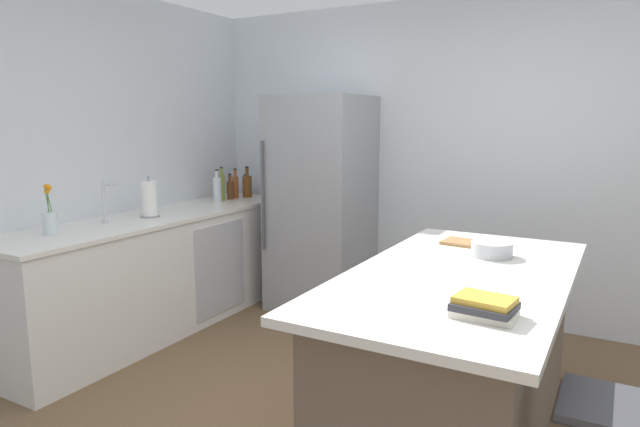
{
  "coord_description": "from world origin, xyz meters",
  "views": [
    {
      "loc": [
        1.07,
        -2.26,
        1.63
      ],
      "look_at": [
        -0.73,
        0.96,
        1.0
      ],
      "focal_mm": 30.86,
      "sensor_mm": 36.0,
      "label": 1
    }
  ],
  "objects_px": {
    "cookbook_stack": "(484,307)",
    "kitchen_island": "(456,358)",
    "cutting_board": "(473,244)",
    "sink_faucet": "(105,202)",
    "paper_towel_roll": "(149,200)",
    "soda_bottle": "(217,189)",
    "flower_vase": "(50,219)",
    "mixing_bowl": "(492,249)",
    "refrigerator": "(321,204)",
    "olive_oil_bottle": "(222,187)",
    "hot_sauce_bottle": "(245,187)",
    "vinegar_bottle": "(235,186)",
    "whiskey_bottle": "(247,186)",
    "syrup_bottle": "(230,189)"
  },
  "relations": [
    {
      "from": "hot_sauce_bottle",
      "to": "vinegar_bottle",
      "type": "relative_size",
      "value": 0.75
    },
    {
      "from": "soda_bottle",
      "to": "flower_vase",
      "type": "bearing_deg",
      "value": -90.53
    },
    {
      "from": "syrup_bottle",
      "to": "cookbook_stack",
      "type": "relative_size",
      "value": 1.02
    },
    {
      "from": "flower_vase",
      "to": "paper_towel_roll",
      "type": "relative_size",
      "value": 1.05
    },
    {
      "from": "hot_sauce_bottle",
      "to": "paper_towel_roll",
      "type": "bearing_deg",
      "value": -85.8
    },
    {
      "from": "mixing_bowl",
      "to": "cutting_board",
      "type": "height_order",
      "value": "mixing_bowl"
    },
    {
      "from": "syrup_bottle",
      "to": "vinegar_bottle",
      "type": "bearing_deg",
      "value": 96.27
    },
    {
      "from": "sink_faucet",
      "to": "cutting_board",
      "type": "bearing_deg",
      "value": 13.95
    },
    {
      "from": "sink_faucet",
      "to": "vinegar_bottle",
      "type": "bearing_deg",
      "value": 89.87
    },
    {
      "from": "sink_faucet",
      "to": "cookbook_stack",
      "type": "relative_size",
      "value": 1.27
    },
    {
      "from": "flower_vase",
      "to": "vinegar_bottle",
      "type": "relative_size",
      "value": 1.19
    },
    {
      "from": "vinegar_bottle",
      "to": "mixing_bowl",
      "type": "bearing_deg",
      "value": -22.81
    },
    {
      "from": "whiskey_bottle",
      "to": "syrup_bottle",
      "type": "relative_size",
      "value": 1.22
    },
    {
      "from": "vinegar_bottle",
      "to": "whiskey_bottle",
      "type": "bearing_deg",
      "value": 59.01
    },
    {
      "from": "sink_faucet",
      "to": "vinegar_bottle",
      "type": "distance_m",
      "value": 1.47
    },
    {
      "from": "paper_towel_roll",
      "to": "mixing_bowl",
      "type": "bearing_deg",
      "value": 0.96
    },
    {
      "from": "kitchen_island",
      "to": "soda_bottle",
      "type": "distance_m",
      "value": 2.83
    },
    {
      "from": "flower_vase",
      "to": "cutting_board",
      "type": "distance_m",
      "value": 2.64
    },
    {
      "from": "refrigerator",
      "to": "soda_bottle",
      "type": "xyz_separation_m",
      "value": [
        -0.88,
        -0.32,
        0.11
      ]
    },
    {
      "from": "whiskey_bottle",
      "to": "olive_oil_bottle",
      "type": "bearing_deg",
      "value": -101.97
    },
    {
      "from": "sink_faucet",
      "to": "paper_towel_roll",
      "type": "bearing_deg",
      "value": 78.39
    },
    {
      "from": "refrigerator",
      "to": "whiskey_bottle",
      "type": "distance_m",
      "value": 0.85
    },
    {
      "from": "cutting_board",
      "to": "mixing_bowl",
      "type": "bearing_deg",
      "value": -55.35
    },
    {
      "from": "kitchen_island",
      "to": "cookbook_stack",
      "type": "relative_size",
      "value": 8.29
    },
    {
      "from": "refrigerator",
      "to": "olive_oil_bottle",
      "type": "distance_m",
      "value": 0.94
    },
    {
      "from": "cookbook_stack",
      "to": "whiskey_bottle",
      "type": "bearing_deg",
      "value": 141.52
    },
    {
      "from": "refrigerator",
      "to": "flower_vase",
      "type": "distance_m",
      "value": 2.14
    },
    {
      "from": "refrigerator",
      "to": "olive_oil_bottle",
      "type": "relative_size",
      "value": 5.96
    },
    {
      "from": "cookbook_stack",
      "to": "kitchen_island",
      "type": "bearing_deg",
      "value": 113.19
    },
    {
      "from": "kitchen_island",
      "to": "cookbook_stack",
      "type": "xyz_separation_m",
      "value": [
        0.24,
        -0.56,
        0.48
      ]
    },
    {
      "from": "hot_sauce_bottle",
      "to": "mixing_bowl",
      "type": "distance_m",
      "value": 2.91
    },
    {
      "from": "paper_towel_roll",
      "to": "olive_oil_bottle",
      "type": "xyz_separation_m",
      "value": [
        -0.07,
        0.93,
        -0.01
      ]
    },
    {
      "from": "vinegar_bottle",
      "to": "soda_bottle",
      "type": "xyz_separation_m",
      "value": [
        0.02,
        -0.29,
        0.01
      ]
    },
    {
      "from": "vinegar_bottle",
      "to": "soda_bottle",
      "type": "bearing_deg",
      "value": -85.92
    },
    {
      "from": "olive_oil_bottle",
      "to": "flower_vase",
      "type": "bearing_deg",
      "value": -89.75
    },
    {
      "from": "hot_sauce_bottle",
      "to": "whiskey_bottle",
      "type": "relative_size",
      "value": 0.71
    },
    {
      "from": "paper_towel_roll",
      "to": "kitchen_island",
      "type": "bearing_deg",
      "value": -8.18
    },
    {
      "from": "refrigerator",
      "to": "cookbook_stack",
      "type": "relative_size",
      "value": 7.77
    },
    {
      "from": "paper_towel_roll",
      "to": "syrup_bottle",
      "type": "distance_m",
      "value": 1.04
    },
    {
      "from": "kitchen_island",
      "to": "sink_faucet",
      "type": "bearing_deg",
      "value": 179.77
    },
    {
      "from": "hot_sauce_bottle",
      "to": "syrup_bottle",
      "type": "xyz_separation_m",
      "value": [
        0.04,
        -0.28,
        0.01
      ]
    },
    {
      "from": "kitchen_island",
      "to": "vinegar_bottle",
      "type": "xyz_separation_m",
      "value": [
        -2.52,
        1.48,
        0.56
      ]
    },
    {
      "from": "sink_faucet",
      "to": "mixing_bowl",
      "type": "bearing_deg",
      "value": 8.46
    },
    {
      "from": "cookbook_stack",
      "to": "mixing_bowl",
      "type": "distance_m",
      "value": 0.98
    },
    {
      "from": "kitchen_island",
      "to": "paper_towel_roll",
      "type": "relative_size",
      "value": 6.25
    },
    {
      "from": "kitchen_island",
      "to": "hot_sauce_bottle",
      "type": "bearing_deg",
      "value": 146.85
    },
    {
      "from": "cutting_board",
      "to": "sink_faucet",
      "type": "bearing_deg",
      "value": -166.05
    },
    {
      "from": "kitchen_island",
      "to": "refrigerator",
      "type": "relative_size",
      "value": 1.07
    },
    {
      "from": "sink_faucet",
      "to": "olive_oil_bottle",
      "type": "height_order",
      "value": "olive_oil_bottle"
    },
    {
      "from": "mixing_bowl",
      "to": "hot_sauce_bottle",
      "type": "bearing_deg",
      "value": 154.07
    }
  ]
}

